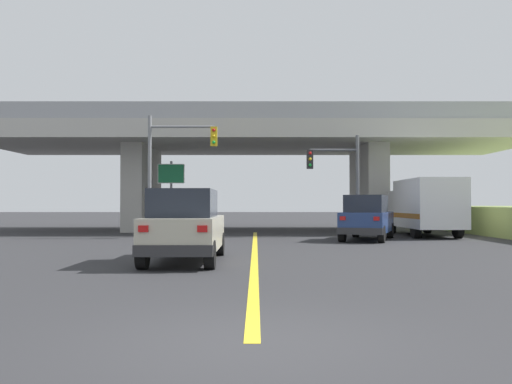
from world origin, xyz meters
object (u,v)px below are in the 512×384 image
at_px(traffic_signal_nearside, 338,173).
at_px(suv_crossing, 365,218).
at_px(traffic_signal_farside, 170,158).
at_px(highway_sign, 169,180).
at_px(suv_lead, 183,226).
at_px(box_truck, 422,206).

bearing_deg(traffic_signal_nearside, suv_crossing, -76.19).
relative_size(traffic_signal_nearside, traffic_signal_farside, 0.86).
distance_m(traffic_signal_farside, highway_sign, 5.08).
distance_m(traffic_signal_nearside, highway_sign, 10.07).
relative_size(suv_lead, highway_sign, 1.18).
distance_m(suv_lead, traffic_signal_nearside, 14.11).
bearing_deg(traffic_signal_nearside, suv_lead, -116.51).
relative_size(suv_lead, traffic_signal_nearside, 0.95).
xyz_separation_m(traffic_signal_nearside, traffic_signal_farside, (-8.39, -0.82, 0.68)).
bearing_deg(traffic_signal_farside, suv_crossing, -13.90).
distance_m(suv_lead, highway_sign, 16.98).
xyz_separation_m(traffic_signal_farside, highway_sign, (-0.80, 4.95, -0.87)).
relative_size(box_truck, traffic_signal_farside, 1.15).
xyz_separation_m(suv_crossing, highway_sign, (-9.95, 7.21, 1.99)).
bearing_deg(suv_lead, traffic_signal_farside, 100.53).
bearing_deg(suv_crossing, traffic_signal_nearside, 123.34).
height_order(suv_crossing, box_truck, box_truck).
bearing_deg(highway_sign, box_truck, -16.12).
height_order(suv_crossing, traffic_signal_farside, traffic_signal_farside).
xyz_separation_m(suv_crossing, traffic_signal_nearside, (-0.76, 3.09, 2.18)).
relative_size(suv_crossing, traffic_signal_farside, 0.84).
relative_size(suv_crossing, traffic_signal_nearside, 0.99).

